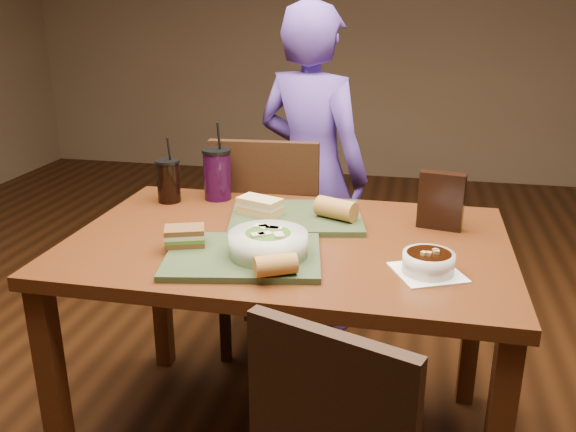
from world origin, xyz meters
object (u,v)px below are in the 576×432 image
object	(u,v)px
baguette_far	(336,209)
chair_far	(271,239)
soup_bowl	(428,262)
cup_berry	(217,174)
tray_far	(296,217)
sandwich_near	(185,236)
cup_cola	(168,181)
salad_bowl	(268,242)
dining_table	(288,266)
tray_near	(243,256)
chip_bag	(441,201)
baguette_near	(276,265)
sandwich_far	(260,206)
diner	(312,174)

from	to	relation	value
baguette_far	chair_far	bearing A→B (deg)	128.75
soup_bowl	cup_berry	distance (m)	0.90
tray_far	sandwich_near	distance (m)	0.41
tray_far	cup_cola	world-z (taller)	cup_cola
soup_bowl	sandwich_near	distance (m)	0.68
chair_far	cup_cola	bearing A→B (deg)	-137.49
tray_far	salad_bowl	size ratio (longest dim) A/B	1.95
cup_cola	sandwich_near	bearing A→B (deg)	-62.19
tray_far	baguette_far	size ratio (longest dim) A/B	3.21
sandwich_near	baguette_far	bearing A→B (deg)	38.72
salad_bowl	baguette_far	bearing A→B (deg)	66.97
dining_table	salad_bowl	xyz separation A→B (m)	(-0.02, -0.18, 0.14)
dining_table	tray_near	world-z (taller)	tray_near
cup_berry	chip_bag	size ratio (longest dim) A/B	1.56
baguette_near	baguette_far	world-z (taller)	baguette_far
baguette_far	cup_cola	distance (m)	0.62
sandwich_far	baguette_far	world-z (taller)	baguette_far
dining_table	chair_far	bearing A→B (deg)	108.98
soup_bowl	chair_far	bearing A→B (deg)	129.96
salad_bowl	dining_table	bearing A→B (deg)	84.41
sandwich_far	baguette_far	distance (m)	0.25
diner	soup_bowl	bearing A→B (deg)	136.96
baguette_near	cup_berry	world-z (taller)	cup_berry
chair_far	soup_bowl	xyz separation A→B (m)	(0.60, -0.71, 0.26)
tray_near	salad_bowl	world-z (taller)	salad_bowl
chair_far	chip_bag	world-z (taller)	chair_far
salad_bowl	soup_bowl	world-z (taller)	salad_bowl
chip_bag	baguette_near	bearing A→B (deg)	-119.48
chair_far	chip_bag	xyz separation A→B (m)	(0.63, -0.36, 0.32)
cup_cola	chair_far	bearing A→B (deg)	42.51
chair_far	cup_cola	xyz separation A→B (m)	(-0.30, -0.28, 0.30)
sandwich_far	baguette_far	bearing A→B (deg)	2.30
dining_table	chair_far	distance (m)	0.59
dining_table	baguette_far	size ratio (longest dim) A/B	9.93
sandwich_near	chip_bag	distance (m)	0.79
sandwich_far	baguette_near	xyz separation A→B (m)	(0.16, -0.45, -0.00)
tray_far	sandwich_near	bearing A→B (deg)	-128.62
chair_far	baguette_near	distance (m)	0.91
salad_bowl	cup_berry	distance (m)	0.60
dining_table	cup_berry	bearing A→B (deg)	134.84
tray_far	sandwich_far	distance (m)	0.12
tray_near	sandwich_near	size ratio (longest dim) A/B	3.23
sandwich_near	chair_far	bearing A→B (deg)	83.46
tray_far	baguette_far	world-z (taller)	baguette_far
baguette_near	soup_bowl	bearing A→B (deg)	19.26
chair_far	cup_cola	distance (m)	0.51
soup_bowl	sandwich_near	world-z (taller)	sandwich_near
sandwich_near	cup_cola	world-z (taller)	cup_cola
sandwich_near	cup_cola	xyz separation A→B (m)	(-0.22, 0.42, 0.03)
sandwich_far	tray_near	bearing A→B (deg)	-83.35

